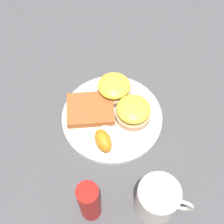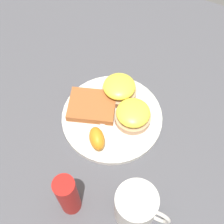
% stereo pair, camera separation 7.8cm
% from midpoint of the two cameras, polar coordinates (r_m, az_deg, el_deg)
% --- Properties ---
extents(ground_plane, '(1.10, 1.10, 0.00)m').
position_cam_midpoint_polar(ground_plane, '(0.81, -2.75, -1.47)').
color(ground_plane, '#4C4C51').
extents(plate, '(0.26, 0.26, 0.01)m').
position_cam_midpoint_polar(plate, '(0.80, -2.77, -1.22)').
color(plate, silver).
rests_on(plate, ground_plane).
extents(sandwich_benedict_left, '(0.09, 0.09, 0.05)m').
position_cam_midpoint_polar(sandwich_benedict_left, '(0.78, 1.06, -0.08)').
color(sandwich_benedict_left, tan).
rests_on(sandwich_benedict_left, plate).
extents(sandwich_benedict_right, '(0.09, 0.09, 0.05)m').
position_cam_midpoint_polar(sandwich_benedict_right, '(0.82, -2.37, 4.21)').
color(sandwich_benedict_right, tan).
rests_on(sandwich_benedict_right, plate).
extents(hashbrown_patty, '(0.14, 0.13, 0.02)m').
position_cam_midpoint_polar(hashbrown_patty, '(0.80, -6.74, 0.31)').
color(hashbrown_patty, '#A6592B').
rests_on(hashbrown_patty, plate).
extents(orange_wedge, '(0.07, 0.07, 0.04)m').
position_cam_midpoint_polar(orange_wedge, '(0.74, -4.29, -5.60)').
color(orange_wedge, orange).
rests_on(orange_wedge, plate).
extents(fork, '(0.21, 0.11, 0.00)m').
position_cam_midpoint_polar(fork, '(0.78, -3.44, -3.36)').
color(fork, silver).
rests_on(fork, plate).
extents(cup, '(0.12, 0.09, 0.10)m').
position_cam_midpoint_polar(cup, '(0.68, 4.94, -15.99)').
color(cup, silver).
rests_on(cup, ground_plane).
extents(condiment_bottle, '(0.04, 0.04, 0.14)m').
position_cam_midpoint_polar(condiment_bottle, '(0.66, -7.68, -16.33)').
color(condiment_bottle, '#B21914').
rests_on(condiment_bottle, ground_plane).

